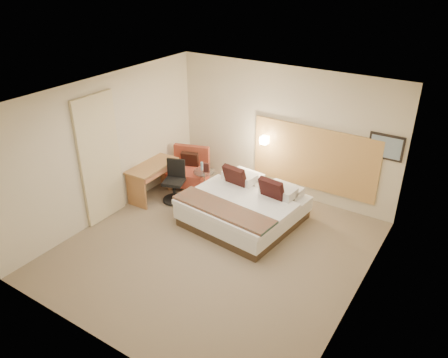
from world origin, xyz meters
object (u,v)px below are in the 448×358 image
Objects in this scene: bed at (244,207)px; lounge_chair at (189,171)px; desk at (154,172)px; desk_chair at (175,185)px; side_table at (204,181)px.

bed reaches higher than lounge_chair.
desk_chair reaches higher than desk.
desk is at bearing -109.96° from lounge_chair.
desk reaches higher than side_table.
bed is 1.62m from desk_chair.
side_table is 0.59× the size of desk_chair.
desk_chair is (0.46, 0.10, -0.21)m from desk.
bed is 4.11× the size of side_table.
desk_chair is at bearing -177.57° from bed.
desk is (-2.08, -0.16, 0.26)m from bed.
side_table is 0.44× the size of desk.
desk is 1.34× the size of desk_chair.
lounge_chair is at bearing 103.61° from desk_chair.
bed is at bearing -21.95° from side_table.
bed is at bearing -19.76° from lounge_chair.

